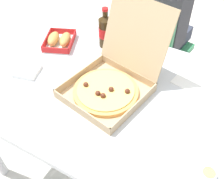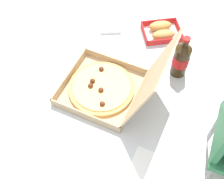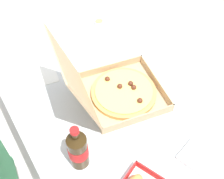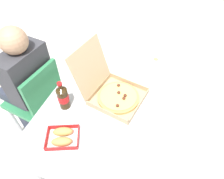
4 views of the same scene
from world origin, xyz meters
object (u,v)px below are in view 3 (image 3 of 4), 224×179
Objects in this scene: paper_menu at (39,70)px; dipping_sauce_cup at (99,22)px; pizza_box_open at (116,90)px; napkin_pile at (196,157)px; cola_bottle at (78,149)px.

dipping_sauce_cup reaches higher than paper_menu.
napkin_pile is (-0.42, -0.10, -0.04)m from pizza_box_open.
paper_menu is 1.91× the size of napkin_pile.
paper_menu is at bearing -6.05° from cola_bottle.
napkin_pile is at bearing 172.94° from dipping_sauce_cup.
cola_bottle is 0.86m from dipping_sauce_cup.
pizza_box_open is at bearing 157.34° from dipping_sauce_cup.
dipping_sauce_cup is (0.50, -0.21, -0.04)m from pizza_box_open.
pizza_box_open is 8.78× the size of dipping_sauce_cup.
dipping_sauce_cup is at bearing -22.66° from pizza_box_open.
pizza_box_open is 0.35m from cola_bottle.
napkin_pile is (-0.76, -0.32, 0.01)m from paper_menu.
cola_bottle is 0.45m from napkin_pile.
cola_bottle reaches higher than paper_menu.
paper_menu is 0.82m from napkin_pile.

